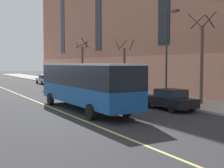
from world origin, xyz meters
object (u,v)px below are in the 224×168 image
object	(u,v)px
parked_car_silver_1	(45,79)
street_tree_mid_block	(202,57)
street_lamp	(168,47)
street_tree_far_downtown	(83,62)
parked_car_green_2	(101,88)
street_tree_far_uptown	(124,65)
fire_hydrant	(87,86)
city_bus	(85,83)
parked_car_black_4	(169,99)

from	to	relation	value
parked_car_silver_1	street_tree_mid_block	distance (m)	32.69
street_tree_mid_block	street_lamp	xyz separation A→B (m)	(-1.96, 1.92, 0.78)
street_tree_far_downtown	parked_car_green_2	bearing A→B (deg)	-105.25
street_tree_far_uptown	fire_hydrant	bearing A→B (deg)	108.32
city_bus	parked_car_green_2	xyz separation A→B (m)	(5.87, 9.12, -1.24)
street_tree_far_downtown	parked_car_black_4	bearing A→B (deg)	-98.73
city_bus	fire_hydrant	distance (m)	18.33
parked_car_green_2	street_lamp	distance (m)	10.13
parked_car_black_4	street_tree_mid_block	xyz separation A→B (m)	(3.89, 0.67, 3.25)
street_tree_far_downtown	fire_hydrant	distance (m)	7.25
street_tree_far_downtown	fire_hydrant	world-z (taller)	street_tree_far_downtown
parked_car_green_2	street_tree_mid_block	distance (m)	12.10
fire_hydrant	street_tree_far_downtown	bearing A→B (deg)	71.45
parked_car_black_4	street_tree_far_uptown	world-z (taller)	street_tree_far_uptown
street_tree_far_uptown	parked_car_silver_1	bearing A→B (deg)	100.31
city_bus	street_tree_far_downtown	size ratio (longest dim) A/B	1.72
city_bus	street_lamp	xyz separation A→B (m)	(7.64, -0.00, 2.79)
parked_car_silver_1	parked_car_black_4	world-z (taller)	same
parked_car_green_2	parked_car_black_4	bearing A→B (deg)	-90.83
fire_hydrant	street_tree_mid_block	bearing A→B (deg)	-83.67
city_bus	street_tree_far_uptown	world-z (taller)	street_tree_far_uptown
street_tree_mid_block	street_lamp	bearing A→B (deg)	135.50
street_tree_far_uptown	street_lamp	xyz separation A→B (m)	(-1.95, -10.44, 1.54)
parked_car_black_4	street_tree_far_uptown	size ratio (longest dim) A/B	0.75
parked_car_silver_1	parked_car_black_4	bearing A→B (deg)	-90.45
parked_car_black_4	street_tree_mid_block	size ratio (longest dim) A/B	0.62
street_lamp	street_tree_far_uptown	bearing A→B (deg)	79.40
parked_car_black_4	street_tree_far_downtown	world-z (taller)	street_tree_far_downtown
parked_car_green_2	street_tree_far_uptown	size ratio (longest dim) A/B	0.68
parked_car_black_4	street_tree_far_uptown	distance (m)	13.83
parked_car_green_2	city_bus	bearing A→B (deg)	-122.78
fire_hydrant	parked_car_black_4	bearing A→B (deg)	-95.44
parked_car_green_2	street_tree_far_uptown	distance (m)	4.67
parked_car_black_4	street_tree_far_downtown	distance (m)	25.86
street_tree_far_uptown	street_tree_far_downtown	xyz separation A→B (m)	(0.01, 12.35, 0.46)
street_tree_far_downtown	street_tree_mid_block	bearing A→B (deg)	-90.01
city_bus	parked_car_green_2	size ratio (longest dim) A/B	2.86
parked_car_black_4	fire_hydrant	distance (m)	19.33
parked_car_silver_1	fire_hydrant	world-z (taller)	parked_car_silver_1
city_bus	street_lamp	size ratio (longest dim) A/B	1.58
parked_car_black_4	street_tree_far_uptown	xyz separation A→B (m)	(3.89, 13.04, 2.49)
parked_car_silver_1	street_tree_mid_block	xyz separation A→B (m)	(3.64, -32.32, 3.25)
street_tree_mid_block	parked_car_silver_1	bearing A→B (deg)	96.42
street_tree_mid_block	street_lamp	world-z (taller)	street_lamp
city_bus	street_tree_mid_block	world-z (taller)	street_tree_mid_block
street_tree_mid_block	fire_hydrant	world-z (taller)	street_tree_mid_block
street_tree_mid_block	street_tree_far_downtown	xyz separation A→B (m)	(0.01, 24.72, -0.30)
parked_car_silver_1	street_tree_far_downtown	xyz separation A→B (m)	(3.64, -7.60, 2.94)
parked_car_silver_1	street_tree_mid_block	size ratio (longest dim) A/B	0.63
city_bus	street_tree_mid_block	bearing A→B (deg)	-11.36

